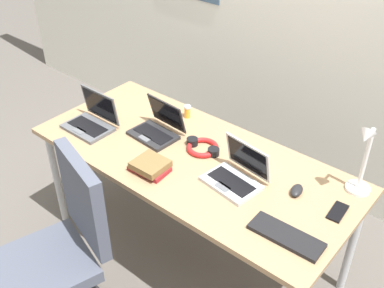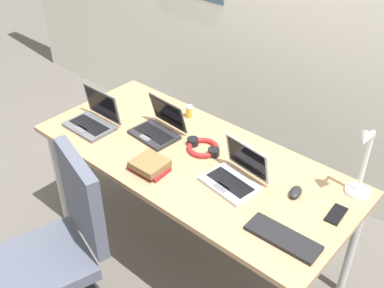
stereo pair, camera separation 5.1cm
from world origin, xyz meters
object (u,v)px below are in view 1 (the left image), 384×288
at_px(book_stack, 150,166).
at_px(office_chair, 61,262).
at_px(pill_bottle, 187,111).
at_px(headphones, 203,147).
at_px(laptop_front_right, 157,129).
at_px(computer_mouse, 297,190).
at_px(external_keyboard, 286,236).
at_px(laptop_by_keyboard, 236,175).
at_px(laptop_mid_desk, 92,121).
at_px(desk_lamp, 363,161).
at_px(cell_phone, 338,212).

height_order(book_stack, office_chair, office_chair).
bearing_deg(pill_bottle, headphones, -35.71).
distance_m(laptop_front_right, computer_mouse, 0.87).
bearing_deg(external_keyboard, laptop_by_keyboard, 154.57).
height_order(laptop_by_keyboard, external_keyboard, laptop_by_keyboard).
xyz_separation_m(laptop_front_right, book_stack, (0.20, -0.27, -0.01)).
distance_m(laptop_by_keyboard, laptop_mid_desk, 0.95).
relative_size(desk_lamp, laptop_mid_desk, 1.42).
distance_m(laptop_by_keyboard, computer_mouse, 0.30).
xyz_separation_m(desk_lamp, office_chair, (-1.03, -1.04, -0.54)).
bearing_deg(cell_phone, external_keyboard, -114.14).
bearing_deg(headphones, book_stack, -105.77).
bearing_deg(laptop_front_right, desk_lamp, 12.65).
distance_m(headphones, pill_bottle, 0.35).
relative_size(desk_lamp, computer_mouse, 4.17).
relative_size(computer_mouse, cell_phone, 0.71).
bearing_deg(pill_bottle, cell_phone, -10.25).
bearing_deg(pill_bottle, computer_mouse, -12.79).
xyz_separation_m(laptop_mid_desk, external_keyboard, (1.33, -0.04, -0.03)).
bearing_deg(headphones, cell_phone, 0.80).
height_order(laptop_mid_desk, book_stack, laptop_mid_desk).
distance_m(external_keyboard, pill_bottle, 1.09).
xyz_separation_m(desk_lamp, pill_bottle, (-1.08, 0.01, -0.16)).
distance_m(laptop_mid_desk, headphones, 0.69).
height_order(desk_lamp, external_keyboard, desk_lamp).
relative_size(cell_phone, office_chair, 0.14).
bearing_deg(laptop_by_keyboard, pill_bottle, 151.85).
bearing_deg(cell_phone, office_chair, -144.68).
relative_size(laptop_by_keyboard, laptop_front_right, 1.08).
bearing_deg(desk_lamp, external_keyboard, -102.67).
height_order(laptop_mid_desk, computer_mouse, laptop_mid_desk).
bearing_deg(office_chair, laptop_mid_desk, 124.12).
xyz_separation_m(laptop_mid_desk, office_chair, (0.41, -0.60, -0.39)).
bearing_deg(laptop_mid_desk, pill_bottle, 51.24).
bearing_deg(desk_lamp, office_chair, -134.83).
bearing_deg(cell_phone, laptop_mid_desk, -174.51).
relative_size(laptop_front_right, office_chair, 0.29).
height_order(external_keyboard, cell_phone, external_keyboard).
bearing_deg(external_keyboard, pill_bottle, 151.86).
xyz_separation_m(laptop_front_right, computer_mouse, (0.87, 0.06, -0.02)).
bearing_deg(book_stack, headphones, 74.23).
bearing_deg(headphones, desk_lamp, 13.59).
bearing_deg(office_chair, computer_mouse, 46.43).
bearing_deg(laptop_mid_desk, headphones, 20.43).
bearing_deg(office_chair, pill_bottle, 92.76).
relative_size(external_keyboard, office_chair, 0.34).
relative_size(computer_mouse, pill_bottle, 1.22).
bearing_deg(headphones, computer_mouse, 1.01).
xyz_separation_m(cell_phone, book_stack, (-0.88, -0.33, 0.02)).
bearing_deg(pill_bottle, desk_lamp, -0.75).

